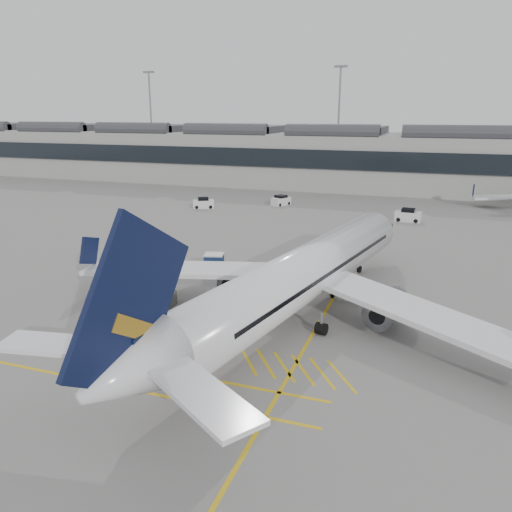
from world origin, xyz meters
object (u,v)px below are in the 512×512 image
(airliner_main, at_px, (301,276))
(pushback_tug, at_px, (157,297))
(baggage_cart_a, at_px, (249,285))
(belt_loader, at_px, (349,293))
(ramp_agent_a, at_px, (279,271))
(ramp_agent_b, at_px, (270,286))

(airliner_main, height_order, pushback_tug, airliner_main)
(baggage_cart_a, bearing_deg, belt_loader, 31.72)
(baggage_cart_a, relative_size, ramp_agent_a, 1.22)
(airliner_main, bearing_deg, belt_loader, 72.95)
(ramp_agent_b, relative_size, pushback_tug, 0.54)
(pushback_tug, bearing_deg, baggage_cart_a, 34.55)
(pushback_tug, bearing_deg, airliner_main, 8.06)
(pushback_tug, bearing_deg, ramp_agent_b, 35.60)
(belt_loader, bearing_deg, ramp_agent_a, 174.84)
(baggage_cart_a, xyz_separation_m, pushback_tug, (-6.43, -4.33, -0.37))
(belt_loader, xyz_separation_m, baggage_cart_a, (-8.15, -2.46, 0.57))
(ramp_agent_b, distance_m, pushback_tug, 9.69)
(airliner_main, height_order, ramp_agent_b, airliner_main)
(airliner_main, xyz_separation_m, baggage_cart_a, (-5.24, 2.80, -2.26))
(ramp_agent_a, height_order, ramp_agent_b, ramp_agent_a)
(belt_loader, distance_m, pushback_tug, 16.09)
(ramp_agent_a, xyz_separation_m, ramp_agent_b, (0.37, -3.77, -0.14))
(airliner_main, distance_m, belt_loader, 6.64)
(airliner_main, relative_size, pushback_tug, 14.67)
(airliner_main, bearing_deg, baggage_cart_a, 163.76)
(ramp_agent_a, relative_size, pushback_tug, 0.64)
(belt_loader, height_order, ramp_agent_a, ramp_agent_a)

